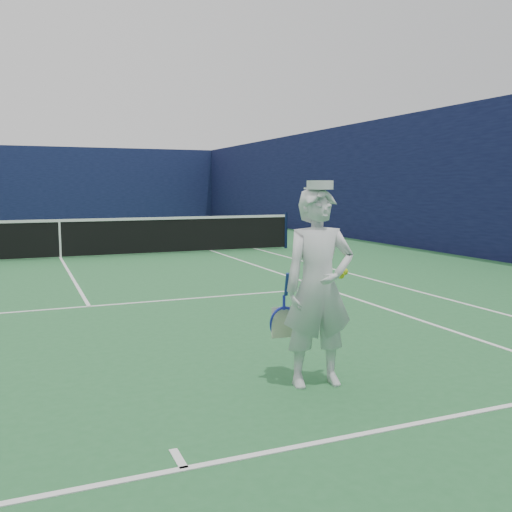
{
  "coord_description": "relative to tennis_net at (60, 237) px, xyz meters",
  "views": [
    {
      "loc": [
        -0.92,
        -15.32,
        1.84
      ],
      "look_at": [
        1.58,
        -9.29,
        1.04
      ],
      "focal_mm": 40.0,
      "sensor_mm": 36.0,
      "label": 1
    }
  ],
  "objects": [
    {
      "name": "ground",
      "position": [
        0.0,
        0.0,
        -0.55
      ],
      "size": [
        80.0,
        80.0,
        0.0
      ],
      "primitive_type": "plane",
      "color": "#276736",
      "rests_on": "ground"
    },
    {
      "name": "court_markings",
      "position": [
        0.0,
        0.0,
        -0.55
      ],
      "size": [
        11.03,
        23.83,
        0.01
      ],
      "color": "white",
      "rests_on": "ground"
    },
    {
      "name": "windscreen_fence",
      "position": [
        0.0,
        0.0,
        1.45
      ],
      "size": [
        20.12,
        36.12,
        4.0
      ],
      "color": "#10163A",
      "rests_on": "ground"
    },
    {
      "name": "tennis_net",
      "position": [
        0.0,
        0.0,
        0.0
      ],
      "size": [
        12.88,
        0.09,
        1.07
      ],
      "color": "#141E4C",
      "rests_on": "ground"
    },
    {
      "name": "tennis_player",
      "position": [
        1.58,
        -10.79,
        0.37
      ],
      "size": [
        0.76,
        0.57,
        1.89
      ],
      "rotation": [
        0.0,
        0.0,
        -0.14
      ],
      "color": "white",
      "rests_on": "ground"
    }
  ]
}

